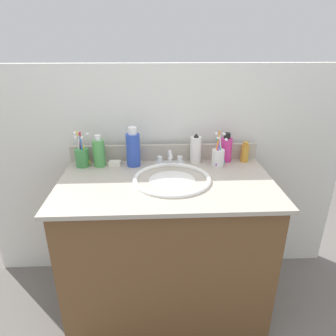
{
  "coord_description": "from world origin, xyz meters",
  "views": [
    {
      "loc": [
        -0.05,
        -1.32,
        1.41
      ],
      "look_at": [
        0.01,
        0.0,
        0.85
      ],
      "focal_mm": 32.27,
      "sensor_mm": 36.0,
      "label": 1
    }
  ],
  "objects_px": {
    "bottle_lotion_white": "(196,149)",
    "cup_white_ceramic": "(218,157)",
    "bottle_shampoo_blue": "(133,149)",
    "soap_bar": "(115,163)",
    "bottle_soap_pink": "(226,149)",
    "cup_green": "(82,156)",
    "bottle_oil_amber": "(245,153)",
    "faucet": "(170,160)",
    "bottle_toner_green": "(99,153)"
  },
  "relations": [
    {
      "from": "bottle_lotion_white",
      "to": "cup_white_ceramic",
      "type": "bearing_deg",
      "value": -27.86
    },
    {
      "from": "bottle_shampoo_blue",
      "to": "soap_bar",
      "type": "bearing_deg",
      "value": 176.96
    },
    {
      "from": "bottle_soap_pink",
      "to": "bottle_shampoo_blue",
      "type": "relative_size",
      "value": 0.76
    },
    {
      "from": "cup_green",
      "to": "soap_bar",
      "type": "distance_m",
      "value": 0.18
    },
    {
      "from": "bottle_oil_amber",
      "to": "bottle_shampoo_blue",
      "type": "relative_size",
      "value": 0.53
    },
    {
      "from": "faucet",
      "to": "soap_bar",
      "type": "xyz_separation_m",
      "value": [
        -0.3,
        0.01,
        -0.02
      ]
    },
    {
      "from": "faucet",
      "to": "bottle_soap_pink",
      "type": "height_order",
      "value": "bottle_soap_pink"
    },
    {
      "from": "faucet",
      "to": "bottle_oil_amber",
      "type": "height_order",
      "value": "bottle_oil_amber"
    },
    {
      "from": "bottle_oil_amber",
      "to": "cup_white_ceramic",
      "type": "height_order",
      "value": "cup_white_ceramic"
    },
    {
      "from": "bottle_lotion_white",
      "to": "bottle_shampoo_blue",
      "type": "height_order",
      "value": "bottle_shampoo_blue"
    },
    {
      "from": "bottle_soap_pink",
      "to": "bottle_toner_green",
      "type": "distance_m",
      "value": 0.7
    },
    {
      "from": "bottle_toner_green",
      "to": "bottle_shampoo_blue",
      "type": "relative_size",
      "value": 0.81
    },
    {
      "from": "faucet",
      "to": "bottle_oil_amber",
      "type": "distance_m",
      "value": 0.42
    },
    {
      "from": "cup_white_ceramic",
      "to": "cup_green",
      "type": "bearing_deg",
      "value": 177.48
    },
    {
      "from": "cup_green",
      "to": "bottle_oil_amber",
      "type": "bearing_deg",
      "value": 1.72
    },
    {
      "from": "bottle_toner_green",
      "to": "cup_green",
      "type": "height_order",
      "value": "cup_green"
    },
    {
      "from": "bottle_toner_green",
      "to": "bottle_shampoo_blue",
      "type": "bearing_deg",
      "value": -0.56
    },
    {
      "from": "bottle_lotion_white",
      "to": "cup_white_ceramic",
      "type": "relative_size",
      "value": 0.84
    },
    {
      "from": "faucet",
      "to": "bottle_lotion_white",
      "type": "bearing_deg",
      "value": 13.46
    },
    {
      "from": "faucet",
      "to": "cup_green",
      "type": "bearing_deg",
      "value": 179.19
    },
    {
      "from": "bottle_oil_amber",
      "to": "bottle_lotion_white",
      "type": "xyz_separation_m",
      "value": [
        -0.28,
        0.0,
        0.02
      ]
    },
    {
      "from": "bottle_oil_amber",
      "to": "bottle_shampoo_blue",
      "type": "height_order",
      "value": "bottle_shampoo_blue"
    },
    {
      "from": "cup_white_ceramic",
      "to": "soap_bar",
      "type": "distance_m",
      "value": 0.56
    },
    {
      "from": "bottle_toner_green",
      "to": "bottle_oil_amber",
      "type": "bearing_deg",
      "value": 2.06
    },
    {
      "from": "soap_bar",
      "to": "bottle_oil_amber",
      "type": "bearing_deg",
      "value": 1.99
    },
    {
      "from": "bottle_lotion_white",
      "to": "bottle_shampoo_blue",
      "type": "bearing_deg",
      "value": -174.71
    },
    {
      "from": "bottle_lotion_white",
      "to": "cup_green",
      "type": "height_order",
      "value": "cup_green"
    },
    {
      "from": "bottle_lotion_white",
      "to": "cup_green",
      "type": "relative_size",
      "value": 0.85
    },
    {
      "from": "bottle_oil_amber",
      "to": "bottle_soap_pink",
      "type": "bearing_deg",
      "value": 172.37
    },
    {
      "from": "faucet",
      "to": "cup_green",
      "type": "xyz_separation_m",
      "value": [
        -0.47,
        0.01,
        0.03
      ]
    },
    {
      "from": "bottle_soap_pink",
      "to": "bottle_toner_green",
      "type": "bearing_deg",
      "value": -176.5
    },
    {
      "from": "faucet",
      "to": "bottle_lotion_white",
      "type": "height_order",
      "value": "bottle_lotion_white"
    },
    {
      "from": "bottle_shampoo_blue",
      "to": "soap_bar",
      "type": "height_order",
      "value": "bottle_shampoo_blue"
    },
    {
      "from": "bottle_oil_amber",
      "to": "bottle_toner_green",
      "type": "xyz_separation_m",
      "value": [
        -0.8,
        -0.03,
        0.02
      ]
    },
    {
      "from": "bottle_oil_amber",
      "to": "bottle_toner_green",
      "type": "distance_m",
      "value": 0.8
    },
    {
      "from": "bottle_soap_pink",
      "to": "bottle_oil_amber",
      "type": "bearing_deg",
      "value": -7.63
    },
    {
      "from": "bottle_toner_green",
      "to": "bottle_shampoo_blue",
      "type": "distance_m",
      "value": 0.18
    },
    {
      "from": "faucet",
      "to": "bottle_lotion_white",
      "type": "relative_size",
      "value": 0.96
    },
    {
      "from": "bottle_soap_pink",
      "to": "faucet",
      "type": "bearing_deg",
      "value": -171.5
    },
    {
      "from": "bottle_oil_amber",
      "to": "bottle_lotion_white",
      "type": "relative_size",
      "value": 0.69
    },
    {
      "from": "bottle_soap_pink",
      "to": "bottle_lotion_white",
      "type": "bearing_deg",
      "value": -175.75
    },
    {
      "from": "bottle_oil_amber",
      "to": "bottle_lotion_white",
      "type": "height_order",
      "value": "bottle_lotion_white"
    },
    {
      "from": "soap_bar",
      "to": "bottle_shampoo_blue",
      "type": "bearing_deg",
      "value": -3.04
    },
    {
      "from": "faucet",
      "to": "bottle_oil_amber",
      "type": "relative_size",
      "value": 1.4
    },
    {
      "from": "faucet",
      "to": "bottle_lotion_white",
      "type": "xyz_separation_m",
      "value": [
        0.14,
        0.03,
        0.05
      ]
    },
    {
      "from": "faucet",
      "to": "soap_bar",
      "type": "distance_m",
      "value": 0.3
    },
    {
      "from": "bottle_lotion_white",
      "to": "cup_green",
      "type": "bearing_deg",
      "value": -177.42
    },
    {
      "from": "bottle_shampoo_blue",
      "to": "cup_green",
      "type": "height_order",
      "value": "bottle_shampoo_blue"
    },
    {
      "from": "bottle_lotion_white",
      "to": "bottle_shampoo_blue",
      "type": "relative_size",
      "value": 0.78
    },
    {
      "from": "bottle_shampoo_blue",
      "to": "bottle_lotion_white",
      "type": "bearing_deg",
      "value": 5.29
    }
  ]
}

